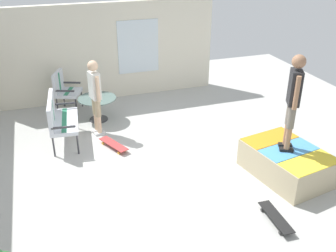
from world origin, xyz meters
The scene contains 10 objects.
ground_plane centered at (0.00, 0.00, -0.05)m, with size 12.00×12.00×0.10m, color #B2B2AD.
house_facade centered at (3.80, 0.49, 1.26)m, with size 0.23×6.00×2.52m.
skate_ramp centered at (-1.09, -1.94, 0.28)m, with size 1.80×2.04×0.55m.
patio_bench centered at (1.56, 1.92, 0.62)m, with size 1.30×0.68×1.02m.
patio_chair_near_house centered at (3.24, 1.66, 0.61)m, with size 0.78×0.74×1.02m.
patio_table centered at (2.41, 0.97, 0.40)m, with size 0.90×0.90×0.57m.
person_watching centered at (1.73, 1.10, 0.98)m, with size 0.47×0.29×1.69m.
person_skater centered at (-1.05, -1.86, 1.58)m, with size 0.44×0.34×1.74m.
skateboard_by_bench centered at (0.95, 0.91, 0.08)m, with size 0.81×0.51×0.10m.
skateboard_spare centered at (-2.17, -1.01, 0.08)m, with size 0.81×0.24×0.10m.
Camera 1 is at (-6.14, 2.13, 4.07)m, focal length 41.56 mm.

